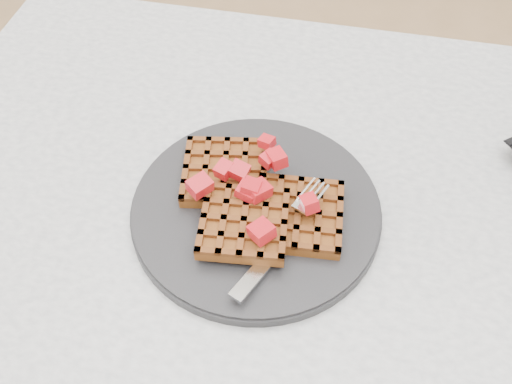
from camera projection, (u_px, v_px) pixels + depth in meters
table at (356, 288)px, 0.74m from camera, size 1.20×0.80×0.75m
plate at (256, 209)px, 0.66m from camera, size 0.29×0.29×0.02m
waffles at (255, 202)px, 0.65m from camera, size 0.21×0.18×0.03m
strawberry_pile at (256, 184)px, 0.63m from camera, size 0.15×0.15×0.02m
fork at (287, 235)px, 0.62m from camera, size 0.09×0.18×0.02m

